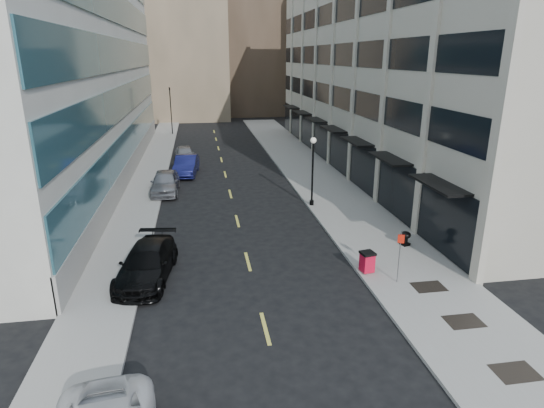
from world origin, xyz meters
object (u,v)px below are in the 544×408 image
object	(u,v)px
car_blue_sedan	(186,165)
sign_post	(400,250)
traffic_signal	(170,90)
urn_planter	(406,237)
car_black_pickup	(147,263)
car_silver_sedan	(165,182)
car_grey_sedan	(185,154)
lamppost	(313,165)
trash_bin	(367,261)

from	to	relation	value
car_blue_sedan	sign_post	size ratio (longest dim) A/B	2.06
traffic_signal	car_blue_sedan	bearing A→B (deg)	-84.26
sign_post	urn_planter	size ratio (longest dim) A/B	3.18
car_black_pickup	urn_planter	distance (m)	13.48
traffic_signal	car_blue_sedan	distance (m)	22.25
car_blue_sedan	traffic_signal	bearing A→B (deg)	102.05
car_silver_sedan	car_grey_sedan	size ratio (longest dim) A/B	1.10
car_black_pickup	urn_planter	size ratio (longest dim) A/B	6.94
car_grey_sedan	sign_post	world-z (taller)	sign_post
traffic_signal	car_silver_sedan	bearing A→B (deg)	-88.51
lamppost	sign_post	size ratio (longest dim) A/B	1.93
traffic_signal	trash_bin	world-z (taller)	traffic_signal
car_silver_sedan	urn_planter	world-z (taller)	car_silver_sedan
car_blue_sedan	trash_bin	bearing A→B (deg)	-60.86
urn_planter	sign_post	bearing A→B (deg)	-119.18
car_silver_sedan	sign_post	world-z (taller)	sign_post
traffic_signal	car_grey_sedan	distance (m)	17.26
lamppost	car_silver_sedan	bearing A→B (deg)	153.66
car_black_pickup	car_blue_sedan	xyz separation A→B (m)	(1.47, 19.50, 0.06)
car_silver_sedan	car_blue_sedan	xyz separation A→B (m)	(1.47, 5.40, -0.01)
car_black_pickup	sign_post	distance (m)	11.50
lamppost	sign_post	distance (m)	11.66
urn_planter	traffic_signal	bearing A→B (deg)	109.60
car_black_pickup	car_silver_sedan	world-z (taller)	car_silver_sedan
lamppost	urn_planter	bearing A→B (deg)	-66.53
car_black_pickup	trash_bin	size ratio (longest dim) A/B	5.32
car_silver_sedan	trash_bin	xyz separation A→B (m)	(10.20, -15.34, -0.16)
car_silver_sedan	lamppost	xyz separation A→B (m)	(10.10, -5.00, 2.10)
car_black_pickup	trash_bin	world-z (taller)	car_black_pickup
urn_planter	car_blue_sedan	bearing A→B (deg)	123.53
car_grey_sedan	trash_bin	world-z (taller)	car_grey_sedan
car_silver_sedan	car_grey_sedan	bearing A→B (deg)	84.14
car_black_pickup	car_blue_sedan	distance (m)	19.55
traffic_signal	car_blue_sedan	world-z (taller)	traffic_signal
traffic_signal	sign_post	size ratio (longest dim) A/B	2.82
car_silver_sedan	car_blue_sedan	world-z (taller)	car_silver_sedan
car_blue_sedan	urn_planter	world-z (taller)	car_blue_sedan
car_grey_sedan	car_silver_sedan	bearing A→B (deg)	-101.37
car_grey_sedan	trash_bin	bearing A→B (deg)	-75.60
car_black_pickup	car_grey_sedan	bearing A→B (deg)	95.05
traffic_signal	urn_planter	world-z (taller)	traffic_signal
car_grey_sedan	lamppost	xyz separation A→B (m)	(8.86, -15.58, 2.18)
trash_bin	urn_planter	xyz separation A→B (m)	(3.20, 2.74, -0.07)
car_grey_sedan	sign_post	xyz separation A→B (m)	(9.96, -27.12, 0.96)
car_black_pickup	traffic_signal	bearing A→B (deg)	98.91
car_black_pickup	lamppost	distance (m)	13.76
car_blue_sedan	car_grey_sedan	distance (m)	5.18
car_blue_sedan	car_grey_sedan	xyz separation A→B (m)	(-0.23, 5.17, -0.07)
traffic_signal	lamppost	distance (m)	33.89
car_blue_sedan	sign_post	xyz separation A→B (m)	(9.73, -21.94, 0.90)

